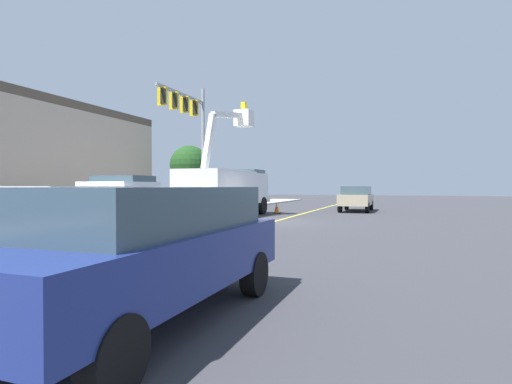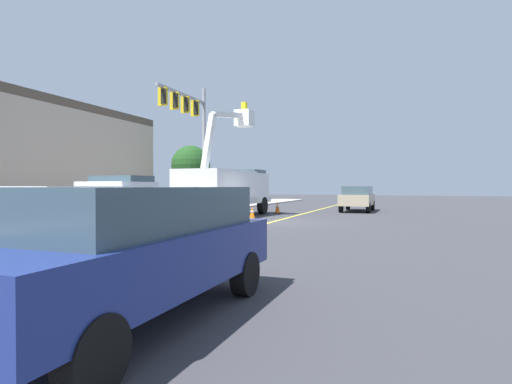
{
  "view_description": "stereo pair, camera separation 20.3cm",
  "coord_description": "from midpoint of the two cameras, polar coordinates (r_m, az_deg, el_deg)",
  "views": [
    {
      "loc": [
        -18.4,
        -6.1,
        1.7
      ],
      "look_at": [
        1.18,
        1.29,
        1.4
      ],
      "focal_mm": 28.69,
      "sensor_mm": 36.0,
      "label": 1
    },
    {
      "loc": [
        -18.32,
        -6.29,
        1.7
      ],
      "look_at": [
        1.18,
        1.29,
        1.4
      ],
      "focal_mm": 28.69,
      "sensor_mm": 36.0,
      "label": 2
    }
  ],
  "objects": [
    {
      "name": "traffic_signal_mast",
      "position": [
        25.97,
        -9.44,
        9.7
      ],
      "size": [
        5.54,
        0.61,
        8.14
      ],
      "color": "gray",
      "rests_on": "ground"
    },
    {
      "name": "traffic_cone_trailing",
      "position": [
        25.46,
        2.68,
        -2.2
      ],
      "size": [
        0.4,
        0.4,
        0.73
      ],
      "color": "black",
      "rests_on": "ground"
    },
    {
      "name": "traffic_cone_mid_front",
      "position": [
        16.05,
        -8.09,
        -3.75
      ],
      "size": [
        0.4,
        0.4,
        0.86
      ],
      "color": "black",
      "rests_on": "ground"
    },
    {
      "name": "traffic_cone_mid_rear",
      "position": [
        20.37,
        -0.81,
        -3.0
      ],
      "size": [
        0.4,
        0.4,
        0.7
      ],
      "color": "black",
      "rests_on": "ground"
    },
    {
      "name": "trailing_sedan",
      "position": [
        5.39,
        -15.96,
        -6.98
      ],
      "size": [
        4.82,
        2.0,
        1.69
      ],
      "color": "navy",
      "rests_on": "ground"
    },
    {
      "name": "street_tree_right",
      "position": [
        31.77,
        -9.44,
        3.72
      ],
      "size": [
        2.98,
        2.98,
        4.82
      ],
      "color": "brown",
      "rests_on": "ground"
    },
    {
      "name": "traffic_cone_leading",
      "position": [
        11.04,
        -21.06,
        -6.19
      ],
      "size": [
        0.4,
        0.4,
        0.74
      ],
      "color": "black",
      "rests_on": "ground"
    },
    {
      "name": "lane_centre_stripe",
      "position": [
        19.45,
        2.02,
        -4.18
      ],
      "size": [
        50.0,
        0.78,
        0.01
      ],
      "primitive_type": "cube",
      "rotation": [
        0.0,
        0.0,
        0.01
      ],
      "color": "yellow",
      "rests_on": "ground"
    },
    {
      "name": "service_pickup_truck",
      "position": [
        13.87,
        -22.11,
        -1.64
      ],
      "size": [
        5.63,
        2.25,
        2.06
      ],
      "color": "white",
      "rests_on": "ground"
    },
    {
      "name": "sidewalk_far_side",
      "position": [
        22.97,
        -16.46,
        -3.31
      ],
      "size": [
        60.04,
        4.35,
        0.12
      ],
      "primitive_type": "cube",
      "rotation": [
        0.0,
        0.0,
        0.01
      ],
      "color": "#B2ADA3",
      "rests_on": "ground"
    },
    {
      "name": "passing_minivan",
      "position": [
        28.46,
        13.62,
        -0.66
      ],
      "size": [
        4.82,
        2.0,
        1.69
      ],
      "color": "tan",
      "rests_on": "ground"
    },
    {
      "name": "ground",
      "position": [
        19.45,
        2.02,
        -4.19
      ],
      "size": [
        120.0,
        120.0,
        0.0
      ],
      "primitive_type": "plane",
      "color": "#38383D"
    },
    {
      "name": "utility_bucket_truck",
      "position": [
        22.54,
        -4.34,
        0.56
      ],
      "size": [
        8.23,
        2.67,
        6.4
      ],
      "color": "white",
      "rests_on": "ground"
    }
  ]
}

